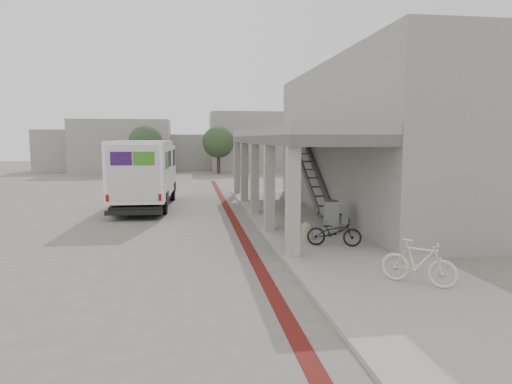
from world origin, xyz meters
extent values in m
plane|color=#636054|center=(0.00, 0.00, 0.00)|extent=(120.00, 120.00, 0.00)
cube|color=#541410|center=(1.00, 2.00, 0.01)|extent=(0.35, 40.00, 0.01)
cube|color=gray|center=(4.00, 0.00, 0.06)|extent=(4.40, 28.00, 0.12)
cube|color=gray|center=(7.35, 4.50, 3.50)|extent=(4.30, 17.00, 7.00)
cube|color=#585652|center=(3.60, 4.50, 3.50)|extent=(3.40, 16.90, 0.35)
cube|color=gray|center=(3.60, 4.50, 3.85)|extent=(3.40, 16.90, 0.35)
cube|color=gray|center=(-8.00, 34.00, 2.75)|extent=(10.00, 6.00, 5.50)
cube|color=gray|center=(-1.00, 38.00, 2.00)|extent=(8.00, 6.00, 4.00)
cube|color=gray|center=(6.00, 36.00, 3.25)|extent=(9.00, 6.00, 6.50)
cube|color=gray|center=(-14.00, 37.00, 2.25)|extent=(7.00, 5.00, 4.50)
cylinder|color=#38281C|center=(-5.00, 28.00, 1.20)|extent=(0.36, 0.36, 2.40)
sphere|color=#253720|center=(-5.00, 28.00, 3.20)|extent=(3.20, 3.20, 3.20)
cylinder|color=#38281C|center=(2.00, 30.00, 1.20)|extent=(0.36, 0.36, 2.40)
sphere|color=#253720|center=(2.00, 30.00, 3.20)|extent=(3.20, 3.20, 3.20)
cylinder|color=#38281C|center=(10.00, 29.00, 1.20)|extent=(0.36, 0.36, 2.40)
sphere|color=#253720|center=(10.00, 29.00, 3.20)|extent=(3.20, 3.20, 3.20)
cube|color=black|center=(-3.14, 7.48, 0.42)|extent=(2.53, 7.52, 0.32)
cube|color=white|center=(-3.18, 6.52, 2.07)|extent=(2.77, 5.62, 2.76)
cube|color=white|center=(-3.03, 10.18, 1.91)|extent=(2.63, 2.12, 2.44)
cube|color=white|center=(-2.99, 11.29, 1.01)|extent=(2.36, 0.73, 0.85)
cube|color=black|center=(-3.00, 11.03, 2.50)|extent=(2.36, 0.61, 1.11)
cube|color=black|center=(-3.30, 3.66, 0.37)|extent=(2.45, 0.36, 0.19)
cube|color=#331256|center=(-4.43, 7.32, 2.55)|extent=(0.08, 1.49, 0.80)
cube|color=#36891D|center=(-4.49, 5.72, 2.55)|extent=(0.08, 1.49, 0.80)
cube|color=#331256|center=(-3.77, 3.75, 2.71)|extent=(0.90, 0.07, 0.58)
cube|color=#36891D|center=(-2.82, 3.71, 2.71)|extent=(0.90, 0.07, 0.58)
cylinder|color=black|center=(-4.14, 10.28, 0.48)|extent=(0.34, 0.97, 0.96)
cylinder|color=black|center=(-1.92, 10.19, 0.48)|extent=(0.34, 0.97, 0.96)
cylinder|color=black|center=(-4.34, 5.40, 0.48)|extent=(0.34, 0.97, 0.96)
cylinder|color=black|center=(-2.12, 5.31, 0.48)|extent=(0.34, 0.97, 0.96)
cube|color=slate|center=(5.08, 1.27, 0.30)|extent=(0.37, 0.13, 0.36)
cube|color=slate|center=(5.32, 2.68, 0.30)|extent=(0.37, 0.13, 0.36)
cube|color=#133B2C|center=(5.07, 2.00, 0.50)|extent=(0.38, 1.71, 0.04)
cube|color=#133B2C|center=(5.20, 1.97, 0.50)|extent=(0.38, 1.71, 0.04)
cube|color=#133B2C|center=(5.33, 1.95, 0.50)|extent=(0.38, 1.71, 0.04)
cylinder|color=gray|center=(2.10, -3.50, 0.30)|extent=(0.36, 0.36, 0.36)
sphere|color=gray|center=(2.10, -3.50, 0.48)|extent=(0.36, 0.36, 0.36)
cylinder|color=gray|center=(3.09, -1.40, 0.32)|extent=(0.40, 0.40, 0.40)
sphere|color=gray|center=(3.09, -1.40, 0.52)|extent=(0.40, 0.40, 0.40)
cube|color=gray|center=(4.30, -0.25, 0.69)|extent=(0.65, 0.78, 1.15)
imported|color=black|center=(3.70, -2.50, 0.58)|extent=(1.84, 1.09, 0.91)
imported|color=beige|center=(4.45, -6.55, 0.65)|extent=(1.66, 1.56, 1.07)
camera|label=1|loc=(-0.84, -16.37, 3.56)|focal=32.00mm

